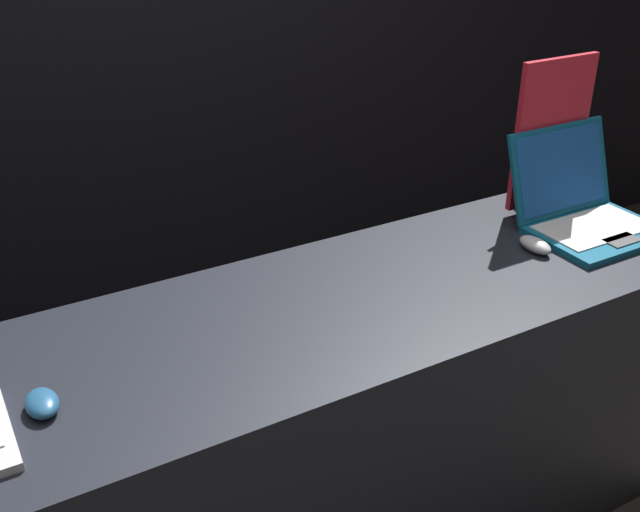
# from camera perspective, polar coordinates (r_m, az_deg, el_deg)

# --- Properties ---
(wall_back) EXTENTS (8.00, 0.05, 2.80)m
(wall_back) POSITION_cam_1_polar(r_m,az_deg,el_deg) (2.91, -13.87, 17.63)
(wall_back) COLOR black
(wall_back) RESTS_ON ground_plane
(display_counter) EXTENTS (2.33, 0.67, 0.87)m
(display_counter) POSITION_cam_1_polar(r_m,az_deg,el_deg) (2.16, 0.17, -13.87)
(display_counter) COLOR black
(display_counter) RESTS_ON ground_plane
(mouse_front) EXTENTS (0.07, 0.10, 0.04)m
(mouse_front) POSITION_cam_1_polar(r_m,az_deg,el_deg) (1.66, -20.43, -10.47)
(mouse_front) COLOR navy
(mouse_front) RESTS_ON display_counter
(laptop_back) EXTENTS (0.39, 0.38, 0.28)m
(laptop_back) POSITION_cam_1_polar(r_m,az_deg,el_deg) (2.43, 19.46, 3.50)
(laptop_back) COLOR #0F5170
(laptop_back) RESTS_ON display_counter
(mouse_back) EXTENTS (0.06, 0.11, 0.04)m
(mouse_back) POSITION_cam_1_polar(r_m,az_deg,el_deg) (2.25, 16.08, 0.82)
(mouse_back) COLOR #B2B2B7
(mouse_back) RESTS_ON display_counter
(promo_stand_back) EXTENTS (0.29, 0.07, 0.49)m
(promo_stand_back) POSITION_cam_1_polar(r_m,az_deg,el_deg) (2.48, 17.15, 8.52)
(promo_stand_back) COLOR black
(promo_stand_back) RESTS_ON display_counter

